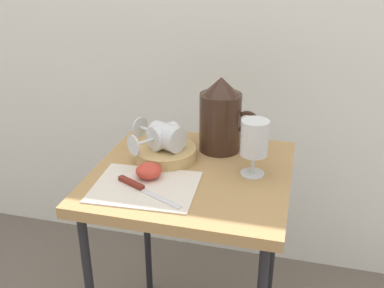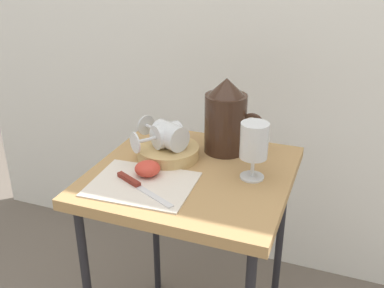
{
  "view_description": "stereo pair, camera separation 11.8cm",
  "coord_description": "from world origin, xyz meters",
  "views": [
    {
      "loc": [
        0.27,
        -1.04,
        1.24
      ],
      "look_at": [
        0.0,
        0.0,
        0.75
      ],
      "focal_mm": 41.85,
      "sensor_mm": 36.0,
      "label": 1
    },
    {
      "loc": [
        0.38,
        -1.01,
        1.24
      ],
      "look_at": [
        0.0,
        0.0,
        0.75
      ],
      "focal_mm": 41.85,
      "sensor_mm": 36.0,
      "label": 2
    }
  ],
  "objects": [
    {
      "name": "knife",
      "position": [
        -0.1,
        -0.13,
        0.67
      ],
      "size": [
        0.2,
        0.11,
        0.01
      ],
      "color": "silver",
      "rests_on": "linen_napkin"
    },
    {
      "name": "wine_glass_tipped_near",
      "position": [
        -0.1,
        0.05,
        0.74
      ],
      "size": [
        0.14,
        0.15,
        0.07
      ],
      "color": "silver",
      "rests_on": "basket_tray"
    },
    {
      "name": "table",
      "position": [
        0.0,
        0.0,
        0.6
      ],
      "size": [
        0.53,
        0.52,
        0.67
      ],
      "color": "#AD8451",
      "rests_on": "ground_plane"
    },
    {
      "name": "linen_napkin",
      "position": [
        -0.09,
        -0.12,
        0.67
      ],
      "size": [
        0.27,
        0.22,
        0.0
      ],
      "primitive_type": "cube",
      "rotation": [
        0.0,
        0.0,
        0.05
      ],
      "color": "silver",
      "rests_on": "table"
    },
    {
      "name": "apple_half_left",
      "position": [
        -0.1,
        -0.07,
        0.69
      ],
      "size": [
        0.07,
        0.07,
        0.04
      ],
      "primitive_type": "ellipsoid",
      "color": "#CC3D2D",
      "rests_on": "linen_napkin"
    },
    {
      "name": "curtain_drape",
      "position": [
        0.0,
        0.56,
        1.04
      ],
      "size": [
        2.4,
        0.03,
        2.08
      ],
      "primitive_type": "cube",
      "color": "white",
      "rests_on": "ground_plane"
    },
    {
      "name": "basket_tray",
      "position": [
        -0.09,
        0.05,
        0.68
      ],
      "size": [
        0.18,
        0.18,
        0.03
      ],
      "primitive_type": "cylinder",
      "color": "tan",
      "rests_on": "table"
    },
    {
      "name": "wine_glass_tipped_far",
      "position": [
        -0.09,
        0.05,
        0.74
      ],
      "size": [
        0.17,
        0.13,
        0.07
      ],
      "color": "silver",
      "rests_on": "basket_tray"
    },
    {
      "name": "wine_glass_upright",
      "position": [
        0.16,
        0.02,
        0.76
      ],
      "size": [
        0.07,
        0.07,
        0.15
      ],
      "color": "silver",
      "rests_on": "table"
    },
    {
      "name": "pitcher",
      "position": [
        0.05,
        0.15,
        0.76
      ],
      "size": [
        0.17,
        0.12,
        0.22
      ],
      "color": "#382319",
      "rests_on": "table"
    }
  ]
}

